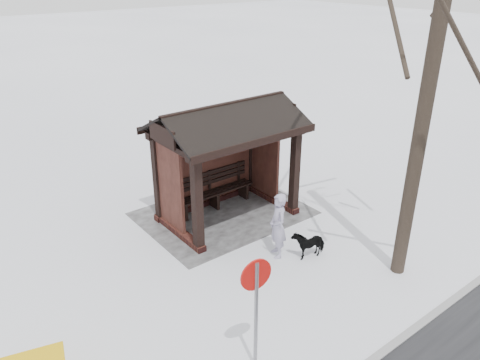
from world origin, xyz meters
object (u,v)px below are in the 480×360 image
road_sign (256,291)px  pedestrian (278,226)px  dog (309,243)px  bus_shelter (223,138)px

road_sign → pedestrian: bearing=-131.4°
dog → road_sign: bearing=-49.8°
pedestrian → dog: bearing=75.0°
pedestrian → bus_shelter: bearing=-161.7°
bus_shelter → pedestrian: 2.69m
dog → road_sign: (3.05, 1.78, 1.22)m
bus_shelter → dog: 3.32m
bus_shelter → pedestrian: (0.19, 2.30, -1.39)m
pedestrian → dog: pedestrian is taller
bus_shelter → road_sign: bus_shelter is taller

